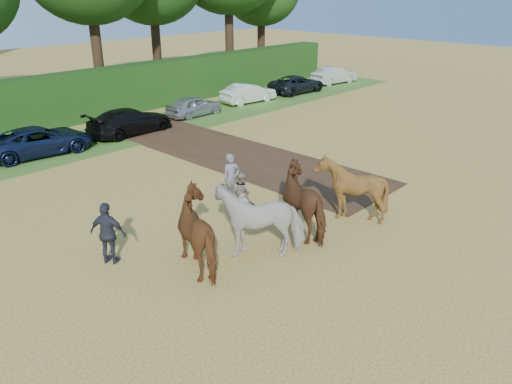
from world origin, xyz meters
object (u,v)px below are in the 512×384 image
Objects in this scene: spectator_near at (242,192)px; parked_cars at (158,114)px; spectator_far at (108,234)px; plough_team at (283,208)px.

parked_cars is at bearing -23.99° from spectator_near.
spectator_near is at bearing -113.31° from parked_cars.
spectator_far is 0.25× the size of plough_team.
plough_team is (4.75, -2.83, 0.16)m from spectator_far.
spectator_far is 5.53m from plough_team.
plough_team is at bearing 165.78° from spectator_near.
spectator_far reaches higher than parked_cars.
spectator_far is 16.07m from parked_cars.
parked_cars is at bearing 68.27° from plough_team.
spectator_near is 13.42m from parked_cars.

